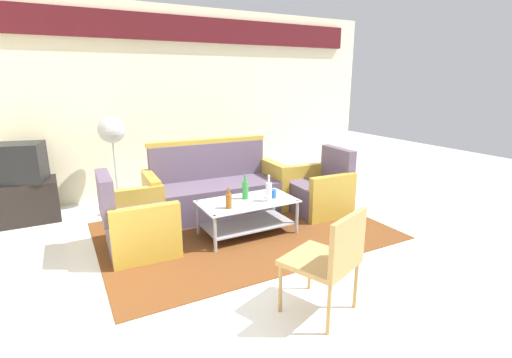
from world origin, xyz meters
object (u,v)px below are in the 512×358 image
at_px(bottle_green, 245,190).
at_px(television, 16,163).
at_px(armchair_right, 320,191).
at_px(coffee_table, 247,212).
at_px(couch, 216,190).
at_px(cup, 273,194).
at_px(wicker_chair, 331,256).
at_px(pedestal_fan, 112,135).
at_px(armchair_left, 137,225).
at_px(tv_stand, 23,202).
at_px(bottle_brown, 229,200).
at_px(bottle_clear, 269,191).

bearing_deg(bottle_green, television, 144.84).
height_order(armchair_right, coffee_table, armchair_right).
bearing_deg(couch, cup, 114.91).
xyz_separation_m(coffee_table, wicker_chair, (-0.15, -1.65, 0.22)).
relative_size(couch, pedestal_fan, 1.44).
bearing_deg(armchair_left, tv_stand, -142.75).
distance_m(tv_stand, pedestal_fan, 1.36).
distance_m(armchair_right, television, 3.83).
bearing_deg(tv_stand, pedestal_fan, 2.52).
relative_size(bottle_green, television, 0.42).
bearing_deg(couch, bottle_brown, 78.56).
distance_m(couch, armchair_right, 1.40).
bearing_deg(television, armchair_right, 170.09).
distance_m(tv_stand, wicker_chair, 3.99).
distance_m(armchair_left, wicker_chair, 2.11).
distance_m(bottle_clear, television, 3.11).
height_order(coffee_table, tv_stand, tv_stand).
relative_size(bottle_brown, pedestal_fan, 0.18).
height_order(bottle_green, cup, bottle_green).
bearing_deg(couch, wicker_chair, 90.29).
bearing_deg(bottle_green, tv_stand, 144.89).
xyz_separation_m(bottle_clear, cup, (0.10, 0.08, -0.07)).
height_order(bottle_green, pedestal_fan, pedestal_fan).
bearing_deg(bottle_green, cup, -22.15).
bearing_deg(armchair_left, bottle_green, 88.00).
relative_size(couch, television, 2.68).
xyz_separation_m(coffee_table, bottle_clear, (0.21, -0.12, 0.25)).
xyz_separation_m(bottle_brown, bottle_clear, (0.50, 0.00, 0.03)).
bearing_deg(television, tv_stand, 90.00).
bearing_deg(bottle_clear, wicker_chair, -103.28).
height_order(armchair_right, tv_stand, armchair_right).
xyz_separation_m(armchair_left, armchair_right, (2.41, 0.05, 0.00)).
bearing_deg(bottle_brown, tv_stand, 137.59).
bearing_deg(armchair_left, bottle_clear, 80.38).
relative_size(bottle_brown, television, 0.34).
xyz_separation_m(coffee_table, television, (-2.30, 1.71, 0.49)).
distance_m(bottle_green, pedestal_fan, 2.10).
bearing_deg(bottle_brown, armchair_right, 12.92).
xyz_separation_m(armchair_left, bottle_clear, (1.41, -0.29, 0.24)).
bearing_deg(cup, armchair_right, 16.02).
relative_size(coffee_table, cup, 11.00).
relative_size(bottle_brown, bottle_green, 0.81).
distance_m(bottle_brown, pedestal_fan, 2.14).
height_order(armchair_left, pedestal_fan, pedestal_fan).
bearing_deg(couch, television, -18.38).
xyz_separation_m(couch, wicker_chair, (-0.11, -2.49, 0.18)).
bearing_deg(cup, bottle_brown, -171.81).
distance_m(bottle_green, cup, 0.33).
height_order(tv_stand, pedestal_fan, pedestal_fan).
distance_m(bottle_brown, wicker_chair, 1.53).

